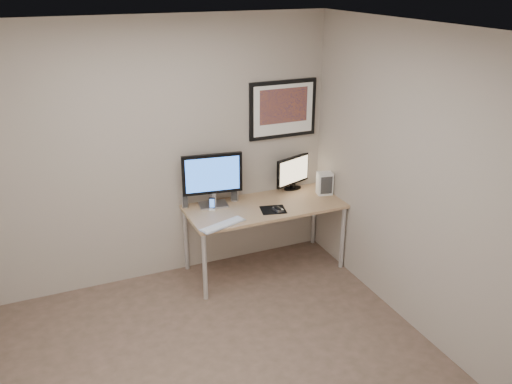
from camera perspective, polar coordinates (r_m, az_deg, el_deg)
floor at (r=4.53m, az=-3.93°, el=-18.44°), size 3.60×3.60×0.00m
room at (r=4.08m, az=-6.67°, el=3.44°), size 3.60×3.60×3.60m
desk at (r=5.55m, az=0.92°, el=-2.03°), size 1.60×0.70×0.73m
framed_art at (r=5.67m, az=2.85°, el=8.70°), size 0.75×0.04×0.60m
monitor_large at (r=5.41m, az=-4.61°, el=1.50°), size 0.61×0.23×0.55m
monitor_tv at (r=5.87m, az=3.92°, el=2.12°), size 0.46×0.19×0.37m
speaker_left at (r=5.49m, az=-7.48°, el=-0.84°), size 0.08×0.08×0.16m
speaker_right at (r=5.60m, az=-2.27°, el=0.05°), size 0.11×0.11×0.20m
phone_dock at (r=5.41m, az=-4.65°, el=-1.23°), size 0.08×0.08×0.13m
keyboard at (r=5.10m, az=-3.50°, el=-3.47°), size 0.49×0.27×0.02m
mousepad at (r=5.42m, az=1.81°, el=-1.88°), size 0.29×0.27×0.00m
mouse at (r=5.40m, az=2.32°, el=-1.76°), size 0.07×0.12×0.04m
fan_unit at (r=5.81m, az=7.24°, el=0.91°), size 0.18×0.14×0.24m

